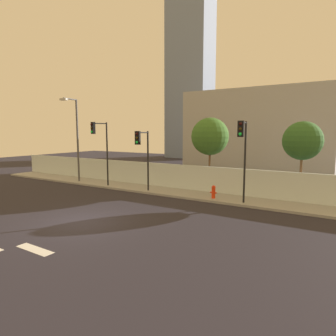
% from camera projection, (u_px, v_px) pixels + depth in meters
% --- Properties ---
extents(ground_plane, '(80.00, 80.00, 0.00)m').
position_uv_depth(ground_plane, '(81.00, 222.00, 14.36)').
color(ground_plane, '#26232D').
extents(sidewalk, '(36.00, 2.40, 0.15)m').
position_uv_depth(sidewalk, '(168.00, 192.00, 21.28)').
color(sidewalk, '#969696').
rests_on(sidewalk, ground).
extents(perimeter_wall, '(36.00, 0.18, 1.80)m').
position_uv_depth(perimeter_wall, '(177.00, 176.00, 22.25)').
color(perimeter_wall, silver).
rests_on(perimeter_wall, sidewalk).
extents(traffic_light_left, '(0.53, 1.42, 4.99)m').
position_uv_depth(traffic_light_left, '(100.00, 140.00, 22.58)').
color(traffic_light_left, black).
rests_on(traffic_light_left, sidewalk).
extents(traffic_light_center, '(0.35, 1.39, 4.87)m').
position_uv_depth(traffic_light_center, '(243.00, 144.00, 16.78)').
color(traffic_light_center, black).
rests_on(traffic_light_center, sidewalk).
extents(traffic_light_right, '(0.51, 1.80, 4.30)m').
position_uv_depth(traffic_light_right, '(142.00, 148.00, 20.22)').
color(traffic_light_right, black).
rests_on(traffic_light_right, sidewalk).
extents(street_lamp_curbside, '(0.67, 1.76, 6.97)m').
position_uv_depth(street_lamp_curbside, '(76.00, 134.00, 24.79)').
color(street_lamp_curbside, '#4C4C51').
rests_on(street_lamp_curbside, sidewalk).
extents(fire_hydrant, '(0.44, 0.26, 0.84)m').
position_uv_depth(fire_hydrant, '(213.00, 191.00, 18.82)').
color(fire_hydrant, red).
rests_on(fire_hydrant, sidewalk).
extents(roadside_tree_leftmost, '(2.75, 2.75, 5.44)m').
position_uv_depth(roadside_tree_leftmost, '(210.00, 137.00, 21.50)').
color(roadside_tree_leftmost, brown).
rests_on(roadside_tree_leftmost, ground).
extents(roadside_tree_midleft, '(2.43, 2.43, 5.06)m').
position_uv_depth(roadside_tree_midleft, '(303.00, 141.00, 18.28)').
color(roadside_tree_midleft, brown).
rests_on(roadside_tree_midleft, ground).
extents(low_building_distant, '(15.62, 6.00, 8.92)m').
position_uv_depth(low_building_distant, '(258.00, 131.00, 32.51)').
color(low_building_distant, '#ACACAC').
rests_on(low_building_distant, ground).
extents(tower_on_skyline, '(7.07, 5.00, 26.85)m').
position_uv_depth(tower_on_skyline, '(190.00, 78.00, 49.20)').
color(tower_on_skyline, '#6E80A1').
rests_on(tower_on_skyline, ground).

